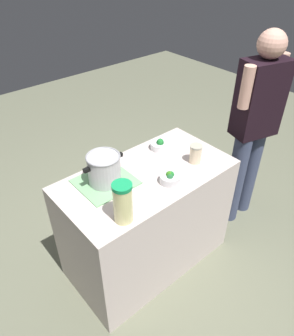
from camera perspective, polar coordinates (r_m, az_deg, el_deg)
ground_plane at (r=2.73m, az=-0.00°, el=-15.43°), size 8.00×8.00×0.00m
counter_slab at (r=2.41m, az=-0.00°, el=-9.15°), size 1.19×0.63×0.85m
dish_cloth at (r=2.07m, az=-7.38°, el=-2.45°), size 0.35×0.33×0.01m
cooking_pot at (r=2.01m, az=-7.61°, el=-0.09°), size 0.28×0.21×0.20m
lemonade_pitcher at (r=1.74m, az=-4.30°, el=-6.10°), size 0.11×0.11×0.25m
mason_jar at (r=2.23m, az=8.59°, el=2.50°), size 0.09×0.09×0.13m
broccoli_bowl_front at (r=2.37m, az=2.21°, el=4.13°), size 0.13×0.13×0.09m
broccoli_bowl_center at (r=2.05m, az=4.10°, el=-1.78°), size 0.13×0.13×0.08m
person_cook at (r=2.68m, az=18.33°, el=6.89°), size 0.50×0.29×1.64m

